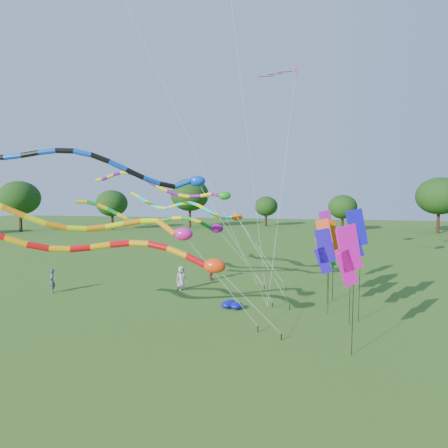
% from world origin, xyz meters
% --- Properties ---
extents(ground, '(160.00, 160.00, 0.00)m').
position_xyz_m(ground, '(0.00, 0.00, 0.00)').
color(ground, '#285C18').
rests_on(ground, ground).
extents(tree_ring, '(112.22, 118.15, 9.55)m').
position_xyz_m(tree_ring, '(5.24, 0.12, 5.40)').
color(tree_ring, '#382314').
rests_on(tree_ring, ground).
extents(tube_kite_red, '(15.03, 3.27, 6.35)m').
position_xyz_m(tube_kite_red, '(-4.06, -1.13, 4.06)').
color(tube_kite_red, black).
rests_on(tube_kite_red, ground).
extents(tube_kite_orange, '(13.48, 5.02, 7.19)m').
position_xyz_m(tube_kite_orange, '(-4.74, -1.60, 5.30)').
color(tube_kite_orange, black).
rests_on(tube_kite_orange, ground).
extents(tube_kite_purple, '(13.48, 3.45, 8.48)m').
position_xyz_m(tube_kite_purple, '(-3.91, 6.24, 6.84)').
color(tube_kite_purple, black).
rests_on(tube_kite_purple, ground).
extents(tube_kite_blue, '(14.53, 6.11, 9.27)m').
position_xyz_m(tube_kite_blue, '(-5.10, 1.19, 7.69)').
color(tube_kite_blue, black).
rests_on(tube_kite_blue, ground).
extents(tube_kite_cyan, '(12.02, 2.79, 7.00)m').
position_xyz_m(tube_kite_cyan, '(-3.34, 9.76, 5.31)').
color(tube_kite_cyan, black).
rests_on(tube_kite_cyan, ground).
extents(tube_kite_green, '(12.30, 2.42, 6.55)m').
position_xyz_m(tube_kite_green, '(-4.60, 7.69, 4.65)').
color(tube_kite_green, black).
rests_on(tube_kite_green, ground).
extents(delta_kite_high_c, '(2.92, 4.08, 14.65)m').
position_xyz_m(delta_kite_high_c, '(3.76, 7.34, 13.92)').
color(delta_kite_high_c, black).
rests_on(delta_kite_high_c, ground).
extents(banner_pole_magenta_b, '(1.13, 0.43, 4.84)m').
position_xyz_m(banner_pole_magenta_b, '(6.40, 2.91, 3.58)').
color(banner_pole_magenta_b, black).
rests_on(banner_pole_magenta_b, ground).
extents(banner_pole_green, '(1.16, 0.16, 4.45)m').
position_xyz_m(banner_pole_green, '(5.90, 7.13, 3.19)').
color(banner_pole_green, black).
rests_on(banner_pole_green, ground).
extents(banner_pole_red, '(1.11, 0.51, 5.04)m').
position_xyz_m(banner_pole_red, '(5.54, 6.15, 3.77)').
color(banner_pole_red, black).
rests_on(banner_pole_red, ground).
extents(banner_pole_violet, '(1.13, 0.44, 5.37)m').
position_xyz_m(banner_pole_violet, '(5.85, 9.88, 4.10)').
color(banner_pole_violet, black).
rests_on(banner_pole_violet, ground).
extents(banner_pole_orange, '(1.09, 0.56, 4.92)m').
position_xyz_m(banner_pole_orange, '(5.92, 6.96, 3.65)').
color(banner_pole_orange, black).
rests_on(banner_pole_orange, ground).
extents(banner_pole_magenta_a, '(1.10, 0.52, 5.29)m').
position_xyz_m(banner_pole_magenta_a, '(6.08, -0.95, 4.02)').
color(banner_pole_magenta_a, black).
rests_on(banner_pole_magenta_a, ground).
extents(banner_pole_blue_a, '(1.16, 0.14, 4.64)m').
position_xyz_m(banner_pole_blue_a, '(5.46, 4.28, 3.38)').
color(banner_pole_blue_a, black).
rests_on(banner_pole_blue_a, ground).
extents(banner_pole_blue_b, '(1.16, 0.28, 5.73)m').
position_xyz_m(banner_pole_blue_b, '(6.89, 3.23, 4.45)').
color(banner_pole_blue_b, black).
rests_on(banner_pole_blue_b, ground).
extents(blue_nylon_heap, '(0.96, 1.40, 0.44)m').
position_xyz_m(blue_nylon_heap, '(0.58, 4.22, 0.20)').
color(blue_nylon_heap, '#0C0E9C').
rests_on(blue_nylon_heap, ground).
extents(person_a, '(0.90, 0.90, 1.57)m').
position_xyz_m(person_a, '(-3.60, 7.49, 0.79)').
color(person_a, beige).
rests_on(person_a, ground).
extents(person_b, '(0.66, 0.68, 1.58)m').
position_xyz_m(person_b, '(-11.56, 4.95, 0.79)').
color(person_b, '#464C62').
rests_on(person_b, ground).
extents(person_c, '(0.66, 0.81, 1.55)m').
position_xyz_m(person_c, '(-2.25, 10.73, 0.78)').
color(person_c, '#953640').
rests_on(person_c, ground).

